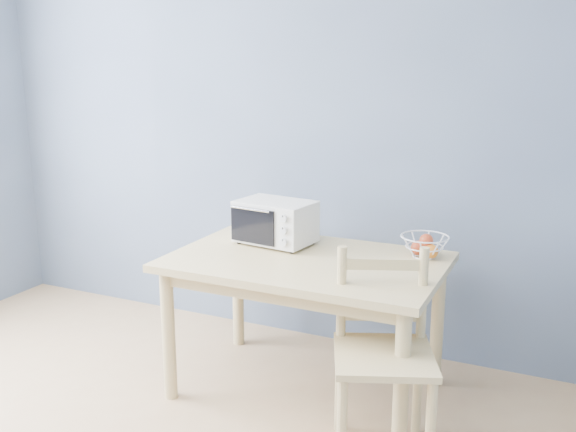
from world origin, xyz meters
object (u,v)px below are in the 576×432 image
at_px(dining_table, 306,277).
at_px(dining_chair, 383,357).
at_px(toaster_oven, 273,221).
at_px(fruit_basket, 425,245).

xyz_separation_m(dining_table, dining_chair, (0.53, -0.35, -0.19)).
distance_m(dining_table, dining_chair, 0.66).
xyz_separation_m(dining_table, toaster_oven, (-0.28, 0.18, 0.23)).
height_order(dining_table, dining_chair, dining_chair).
relative_size(dining_table, dining_chair, 1.51).
distance_m(fruit_basket, dining_chair, 0.72).
distance_m(toaster_oven, fruit_basket, 0.84).
relative_size(dining_table, toaster_oven, 3.12).
bearing_deg(dining_chair, toaster_oven, 124.78).
xyz_separation_m(dining_table, fruit_basket, (0.55, 0.28, 0.17)).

